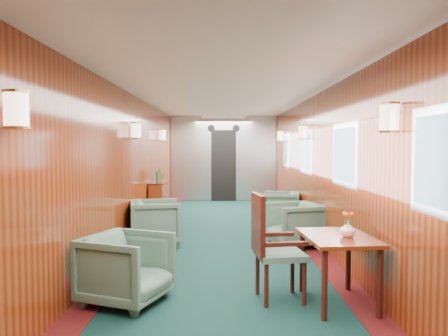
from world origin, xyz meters
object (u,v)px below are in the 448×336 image
(armchair_right_near, at_px, (294,225))
(armchair_left_far, at_px, (156,222))
(dining_table, at_px, (338,247))
(side_chair, at_px, (270,243))
(credenza, at_px, (159,201))
(armchair_right_far, at_px, (281,208))
(armchair_left_near, at_px, (127,268))

(armchair_right_near, bearing_deg, armchair_left_far, -110.64)
(dining_table, relative_size, side_chair, 0.88)
(credenza, distance_m, armchair_left_far, 2.09)
(armchair_left_far, xyz_separation_m, armchair_right_far, (2.20, 1.76, -0.03))
(dining_table, bearing_deg, armchair_left_near, 174.66)
(dining_table, distance_m, armchair_right_near, 2.46)
(armchair_left_near, bearing_deg, side_chair, -66.10)
(armchair_right_far, bearing_deg, credenza, -88.30)
(dining_table, distance_m, side_chair, 0.66)
(armchair_left_near, xyz_separation_m, armchair_left_far, (-0.10, 2.58, 0.01))
(side_chair, relative_size, armchair_left_far, 1.39)
(armchair_left_near, bearing_deg, armchair_left_far, 23.52)
(armchair_right_near, bearing_deg, armchair_left_near, -56.83)
(credenza, bearing_deg, side_chair, -68.58)
(armchair_left_far, height_order, armchair_right_near, armchair_left_far)
(dining_table, bearing_deg, armchair_left_far, 125.65)
(dining_table, height_order, credenza, credenza)
(side_chair, bearing_deg, dining_table, -17.78)
(armchair_right_near, bearing_deg, armchair_right_far, 162.34)
(armchair_right_near, bearing_deg, side_chair, -31.33)
(dining_table, relative_size, armchair_left_far, 1.22)
(armchair_left_near, xyz_separation_m, armchair_right_near, (2.06, 2.41, -0.00))
(credenza, bearing_deg, armchair_right_near, -42.64)
(armchair_right_near, relative_size, armchair_right_far, 1.05)
(side_chair, height_order, armchair_right_near, side_chair)
(credenza, xyz_separation_m, armchair_left_far, (0.26, -2.07, -0.07))
(side_chair, height_order, armchair_left_far, side_chair)
(dining_table, bearing_deg, armchair_right_far, 85.51)
(side_chair, xyz_separation_m, armchair_right_far, (0.67, 4.27, -0.26))
(credenza, distance_m, armchair_left_near, 4.66)
(side_chair, distance_m, armchair_left_far, 2.95)
(dining_table, distance_m, credenza, 5.29)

